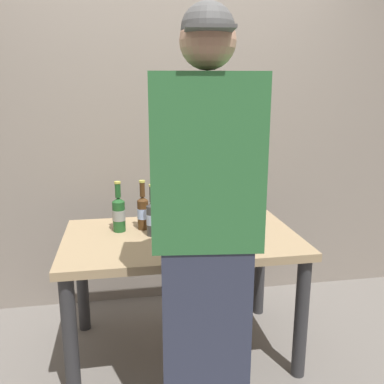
{
  "coord_description": "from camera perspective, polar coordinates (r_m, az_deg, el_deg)",
  "views": [
    {
      "loc": [
        -0.32,
        -2.19,
        1.53
      ],
      "look_at": [
        0.06,
        0.0,
        0.99
      ],
      "focal_mm": 38.45,
      "sensor_mm": 36.0,
      "label": 1
    }
  ],
  "objects": [
    {
      "name": "beer_bottle_amber",
      "position": [
        2.32,
        -5.54,
        -3.53
      ],
      "size": [
        0.07,
        0.07,
        0.3
      ],
      "color": "#333333",
      "rests_on": "desk"
    },
    {
      "name": "laptop",
      "position": [
        2.47,
        5.0,
        -4.07
      ],
      "size": [
        0.39,
        0.41,
        0.19
      ],
      "color": "#383D4C",
      "rests_on": "desk"
    },
    {
      "name": "beer_bottle_green",
      "position": [
        2.42,
        -10.12,
        -2.86
      ],
      "size": [
        0.07,
        0.07,
        0.3
      ],
      "color": "#1E5123",
      "rests_on": "desk"
    },
    {
      "name": "person_figure",
      "position": [
        1.73,
        1.96,
        -6.03
      ],
      "size": [
        0.47,
        0.34,
        1.86
      ],
      "color": "#2D3347",
      "rests_on": "ground"
    },
    {
      "name": "back_wall",
      "position": [
        2.96,
        -3.74,
        9.29
      ],
      "size": [
        6.0,
        0.1,
        2.6
      ],
      "primitive_type": "cube",
      "color": "gray",
      "rests_on": "ground"
    },
    {
      "name": "ground_plane",
      "position": [
        2.69,
        -1.41,
        -20.94
      ],
      "size": [
        8.0,
        8.0,
        0.0
      ],
      "primitive_type": "plane",
      "color": "slate",
      "rests_on": "ground"
    },
    {
      "name": "coffee_mug",
      "position": [
        2.15,
        -2.4,
        -6.55
      ],
      "size": [
        0.12,
        0.09,
        0.1
      ],
      "color": "white",
      "rests_on": "desk"
    },
    {
      "name": "beer_bottle_brown",
      "position": [
        2.43,
        -6.83,
        -2.65
      ],
      "size": [
        0.07,
        0.07,
        0.29
      ],
      "color": "#472B14",
      "rests_on": "desk"
    },
    {
      "name": "desk",
      "position": [
        2.39,
        -1.5,
        -8.53
      ],
      "size": [
        1.32,
        0.8,
        0.74
      ],
      "color": "#9E8460",
      "rests_on": "ground"
    }
  ]
}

